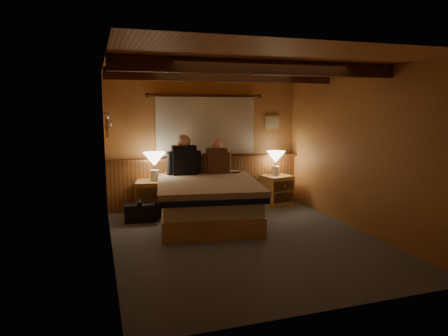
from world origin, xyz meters
name	(u,v)px	position (x,y,z in m)	size (l,w,h in m)	color
floor	(245,239)	(0.00, 0.00, 0.00)	(4.20, 4.20, 0.00)	#484C55
ceiling	(246,65)	(0.00, 0.00, 2.40)	(4.20, 4.20, 0.00)	tan
wall_back	(205,142)	(0.00, 2.10, 1.20)	(3.60, 3.60, 0.00)	#B67941
wall_left	(109,161)	(-1.80, 0.00, 1.20)	(4.20, 4.20, 0.00)	#B67941
wall_right	(357,151)	(1.80, 0.00, 1.20)	(4.20, 4.20, 0.00)	#B67941
wall_front	(331,183)	(0.00, -2.10, 1.20)	(3.60, 3.60, 0.00)	#B67941
wainscot	(206,180)	(0.00, 2.04, 0.49)	(3.60, 0.23, 0.94)	brown
curtain_window	(206,125)	(0.00, 2.03, 1.52)	(2.18, 0.09, 1.11)	#4D2C13
ceiling_beams	(242,73)	(0.00, 0.15, 2.31)	(3.60, 1.65, 0.16)	#4D2C13
coat_rail	(109,118)	(-1.72, 1.58, 1.67)	(0.05, 0.55, 0.24)	silver
framed_print	(272,122)	(1.35, 2.08, 1.55)	(0.30, 0.04, 0.25)	tan
bed	(208,201)	(-0.27, 0.98, 0.36)	(1.83, 2.22, 0.68)	tan
nightstand_left	(152,197)	(-1.05, 1.73, 0.30)	(0.63, 0.58, 0.59)	tan
nightstand_right	(277,190)	(1.32, 1.75, 0.28)	(0.58, 0.54, 0.55)	tan
lamp_left	(154,161)	(-1.01, 1.70, 0.94)	(0.38, 0.38, 0.49)	white
lamp_right	(276,158)	(1.32, 1.80, 0.88)	(0.35, 0.35, 0.46)	white
person_left	(184,158)	(-0.50, 1.66, 0.97)	(0.60, 0.26, 0.72)	black
person_right	(217,159)	(0.09, 1.64, 0.93)	(0.52, 0.24, 0.63)	#4F2F1F
duffel_bag	(140,212)	(-1.31, 1.37, 0.15)	(0.52, 0.35, 0.35)	black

